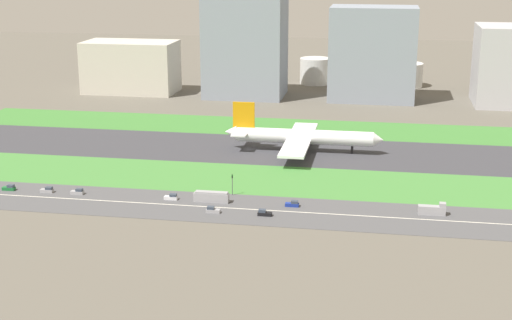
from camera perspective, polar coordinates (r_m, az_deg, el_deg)
name	(u,v)px	position (r m, az deg, el deg)	size (l,w,h in m)	color
ground_plane	(250,149)	(310.17, -0.49, 0.83)	(800.00, 800.00, 0.00)	#5B564C
runway	(250,149)	(310.16, -0.49, 0.84)	(280.00, 46.00, 0.10)	#38383D
grass_median_north	(265,127)	(349.34, 0.71, 2.56)	(280.00, 36.00, 0.10)	#3D7A33
grass_median_south	(229,178)	(271.51, -2.04, -1.37)	(280.00, 36.00, 0.10)	#427F38
highway	(209,207)	(241.89, -3.60, -3.59)	(280.00, 28.00, 0.10)	#4C4C4F
highway_centerline	(209,207)	(241.87, -3.60, -3.58)	(266.00, 0.50, 0.01)	silver
airliner	(300,137)	(305.65, 3.37, 1.78)	(65.00, 56.00, 19.70)	white
car_6	(78,192)	(260.45, -13.41, -2.37)	(4.40, 1.80, 2.00)	#99999E
car_1	(171,197)	(249.61, -6.45, -2.83)	(4.40, 1.80, 2.00)	silver
car_4	(9,188)	(271.06, -18.27, -2.03)	(4.40, 1.80, 2.00)	#19662D
truck_0	(433,210)	(240.56, 13.31, -3.70)	(8.40, 2.50, 4.00)	#99999E
car_3	(213,210)	(236.50, -3.33, -3.82)	(4.40, 1.80, 2.00)	#99999E
car_0	(293,204)	(241.78, 2.81, -3.37)	(4.40, 1.80, 2.00)	navy
bus_0	(211,197)	(245.98, -3.42, -2.81)	(11.60, 2.50, 3.50)	#99999E
car_5	(264,213)	(233.46, 0.62, -4.06)	(4.40, 1.80, 2.00)	black
car_2	(47,190)	(264.87, -15.59, -2.22)	(4.40, 1.80, 2.00)	#99999E
traffic_light	(232,183)	(251.51, -1.82, -1.78)	(0.36, 0.50, 7.20)	#4C4C51
terminal_building	(131,67)	(438.22, -9.51, 7.01)	(51.98, 28.09, 29.14)	beige
hangar_building	(245,47)	(419.21, -0.81, 8.58)	(43.30, 34.36, 54.56)	gray
office_tower	(373,54)	(412.43, 8.87, 7.99)	(46.08, 28.07, 50.45)	gray
cargo_warehouse	(512,66)	(418.15, 18.89, 6.82)	(37.31, 36.06, 41.53)	#B2B2B7
fuel_tank_west	(315,71)	(461.35, 4.52, 6.77)	(18.45, 18.45, 15.77)	silver
fuel_tank_centre	(355,75)	(460.02, 7.58, 6.46)	(19.12, 19.12, 12.56)	silver
fuel_tank_east	(405,75)	(459.71, 11.27, 6.38)	(21.03, 21.03, 14.11)	silver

